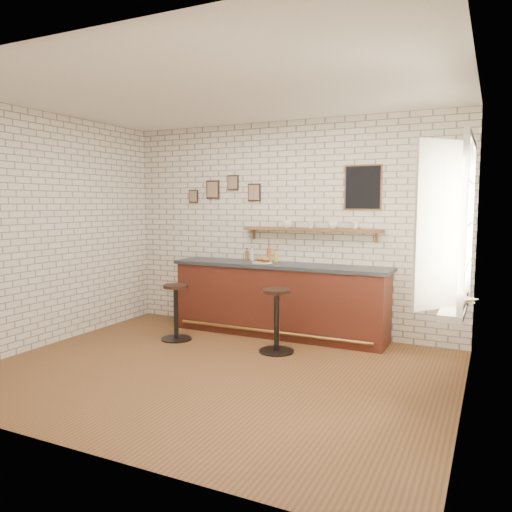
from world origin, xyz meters
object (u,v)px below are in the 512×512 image
object	(u,v)px
bitters_bottle_brown	(247,255)
bitters_bottle_white	(252,255)
bar_stool_left	(176,310)
shelf_cup_a	(287,224)
shelf_cup_b	(311,225)
bitters_bottle_amber	(269,254)
shelf_cup_d	(355,226)
condiment_bottle_yellow	(276,257)
sandwich_plate	(262,263)
bar_stool_right	(277,319)
bar_counter	(279,299)
ciabatta_sandwich	(263,260)
book_lower	(453,300)
book_upper	(454,298)
shelf_cup_c	(333,225)

from	to	relation	value
bitters_bottle_brown	bitters_bottle_white	bearing A→B (deg)	0.00
bar_stool_left	bitters_bottle_brown	bearing A→B (deg)	61.03
shelf_cup_a	shelf_cup_b	size ratio (longest dim) A/B	1.47
bitters_bottle_brown	bar_stool_left	world-z (taller)	bitters_bottle_brown
shelf_cup_a	shelf_cup_b	distance (m)	0.36
bitters_bottle_amber	shelf_cup_d	xyz separation A→B (m)	(1.25, 0.01, 0.44)
bitters_bottle_amber	shelf_cup_a	xyz separation A→B (m)	(0.27, 0.01, 0.44)
bitters_bottle_amber	condiment_bottle_yellow	xyz separation A→B (m)	(0.11, 0.00, -0.03)
bitters_bottle_white	condiment_bottle_yellow	world-z (taller)	bitters_bottle_white
sandwich_plate	shelf_cup_a	size ratio (longest dim) A/B	2.04
bitters_bottle_white	shelf_cup_a	world-z (taller)	shelf_cup_a
sandwich_plate	bitters_bottle_brown	bearing A→B (deg)	146.63
condiment_bottle_yellow	bar_stool_right	size ratio (longest dim) A/B	0.21
bar_counter	ciabatta_sandwich	size ratio (longest dim) A/B	13.44
bitters_bottle_white	bar_stool_left	size ratio (longest dim) A/B	0.27
ciabatta_sandwich	book_lower	bearing A→B (deg)	-27.64
bar_stool_left	book_upper	world-z (taller)	book_upper
shelf_cup_b	book_lower	world-z (taller)	shelf_cup_b
bar_stool_right	book_upper	xyz separation A→B (m)	(2.07, -0.60, 0.54)
sandwich_plate	bar_stool_left	bearing A→B (deg)	-140.12
shelf_cup_a	book_upper	world-z (taller)	shelf_cup_a
bitters_bottle_brown	bar_stool_left	bearing A→B (deg)	-118.97
bitters_bottle_amber	bar_stool_left	bearing A→B (deg)	-132.08
sandwich_plate	shelf_cup_d	distance (m)	1.37
bar_stool_left	bar_stool_right	xyz separation A→B (m)	(1.46, 0.06, 0.02)
bitters_bottle_amber	book_upper	bearing A→B (deg)	-30.92
bar_counter	condiment_bottle_yellow	size ratio (longest dim) A/B	18.42
bitters_bottle_white	bitters_bottle_amber	xyz separation A→B (m)	(0.27, -0.00, 0.02)
shelf_cup_d	sandwich_plate	bearing A→B (deg)	-174.23
bar_counter	bar_stool_left	xyz separation A→B (m)	(-1.16, -0.82, -0.10)
bitters_bottle_amber	book_lower	bearing A→B (deg)	-31.47
bar_stool_left	sandwich_plate	bearing A→B (deg)	39.88
bar_counter	bar_stool_right	size ratio (longest dim) A/B	3.93
bar_stool_left	ciabatta_sandwich	bearing A→B (deg)	39.58
bitters_bottle_brown	bar_stool_right	size ratio (longest dim) A/B	0.23
book_upper	bitters_bottle_brown	bearing A→B (deg)	-165.58
shelf_cup_c	book_upper	xyz separation A→B (m)	(1.66, -1.57, -0.59)
ciabatta_sandwich	bar_stool_left	bearing A→B (deg)	-140.42
bar_stool_right	shelf_cup_c	size ratio (longest dim) A/B	5.92
bar_stool_left	shelf_cup_a	world-z (taller)	shelf_cup_a
bitters_bottle_white	bar_stool_right	distance (m)	1.42
bar_stool_left	shelf_cup_b	size ratio (longest dim) A/B	8.03
shelf_cup_b	bitters_bottle_brown	bearing A→B (deg)	117.81
book_lower	shelf_cup_a	bearing A→B (deg)	134.74
bitters_bottle_amber	bitters_bottle_brown	bearing A→B (deg)	180.00
bar_counter	shelf_cup_d	xyz separation A→B (m)	(1.00, 0.20, 1.04)
bar_counter	ciabatta_sandwich	xyz separation A→B (m)	(-0.23, -0.05, 0.55)
bitters_bottle_white	bar_stool_right	size ratio (longest dim) A/B	0.26
bar_counter	ciabatta_sandwich	bearing A→B (deg)	-168.00
condiment_bottle_yellow	book_lower	xyz separation A→B (m)	(2.49, -1.59, -0.14)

